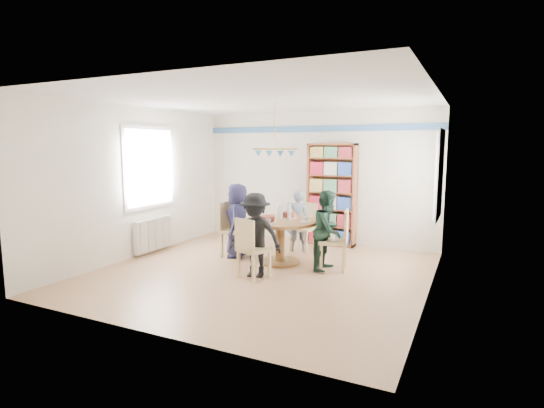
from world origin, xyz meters
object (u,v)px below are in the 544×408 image
Objects in this scene: radiator at (155,234)px; person_right at (328,230)px; chair_left at (231,226)px; chair_near at (250,246)px; person_near at (255,235)px; chair_far at (305,224)px; dining_table at (280,231)px; person_far at (298,221)px; chair_right at (339,237)px; person_left at (238,221)px; bookshelf at (332,196)px.

person_right is (3.31, 0.32, 0.30)m from radiator.
chair_left is at bearing 90.03° from person_right.
person_near is (0.02, 0.14, 0.14)m from chair_near.
person_near reaches higher than chair_far.
dining_table is 0.88m from person_near.
chair_left is 0.85× the size of person_far.
chair_near is 0.79× the size of person_far.
chair_right is 1.89m from person_left.
person_left is 2.08m from bookshelf.
person_left reaches higher than person_far.
chair_near reaches higher than dining_table.
chair_left is at bearing 14.08° from radiator.
chair_left reaches higher than radiator.
person_right is at bearing 38.24° from person_near.
person_near reaches higher than chair_right.
person_near is (0.84, -0.92, -0.02)m from person_left.
chair_near is 1.35m from person_left.
radiator is 2.51m from person_near.
bookshelf is at bearing 111.65° from chair_right.
chair_right is at bearing 1.82° from dining_table.
chair_left is 0.17m from person_left.
chair_near is (-1.06, -1.04, -0.03)m from chair_right.
chair_right is 1.06× the size of chair_near.
dining_table is 1.30× the size of chair_left.
person_right is 1.10× the size of person_far.
person_right is (1.72, -0.07, -0.02)m from person_left.
bookshelf is (0.40, 0.81, 0.42)m from person_far.
person_near reaches higher than chair_left.
chair_left is 1.09× the size of chair_far.
dining_table is 1.40× the size of chair_near.
person_far reaches higher than dining_table.
chair_left is at bearing 132.68° from chair_near.
person_near is (2.44, -0.53, 0.30)m from radiator.
bookshelf reaches higher than person_right.
person_near reaches higher than person_far.
person_far is at bearing -116.51° from bookshelf.
chair_far is 0.78× the size of person_far.
chair_far is 1.36m from person_left.
bookshelf is at bearing 77.87° from dining_table.
person_right is (0.81, -1.06, 0.14)m from chair_far.
chair_far reaches higher than radiator.
radiator is at bearing -172.03° from dining_table.
radiator is 3.50m from chair_right.
dining_table is 0.87m from person_left.
dining_table is at bearing 83.18° from person_near.
person_right is at bearing -73.92° from bookshelf.
chair_near is 0.45× the size of bookshelf.
person_left reaches higher than dining_table.
person_far reaches higher than chair_left.
chair_near is (0.95, -1.03, -0.04)m from chair_left.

